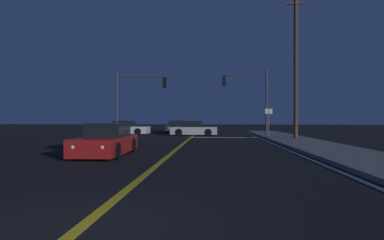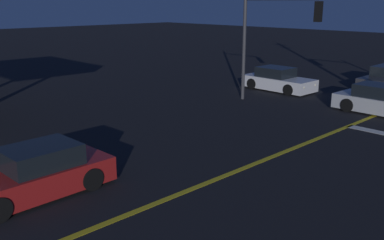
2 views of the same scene
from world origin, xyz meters
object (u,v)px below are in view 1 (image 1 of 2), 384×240
object	(u,v)px
car_following_oncoming_silver	(194,129)
street_sign_corner	(269,118)
utility_pole_right	(296,59)
car_parked_curb_red	(107,141)
traffic_signal_far_left	(135,93)
car_mid_block_charcoal	(176,127)
traffic_signal_near_right	(251,92)
car_lead_oncoming_white	(127,128)

from	to	relation	value
car_following_oncoming_silver	street_sign_corner	bearing A→B (deg)	60.22
car_following_oncoming_silver	utility_pole_right	xyz separation A→B (m)	(7.62, -6.25, 5.16)
car_parked_curb_red	traffic_signal_far_left	bearing A→B (deg)	-82.00
car_mid_block_charcoal	traffic_signal_far_left	xyz separation A→B (m)	(-2.54, -8.60, 3.18)
car_mid_block_charcoal	street_sign_corner	world-z (taller)	street_sign_corner
utility_pole_right	car_parked_curb_red	bearing A→B (deg)	-137.82
car_following_oncoming_silver	traffic_signal_far_left	world-z (taller)	traffic_signal_far_left
car_mid_block_charcoal	car_parked_curb_red	xyz separation A→B (m)	(-0.28, -21.94, -0.00)
traffic_signal_near_right	street_sign_corner	xyz separation A→B (m)	(1.10, -2.80, -2.30)
car_parked_curb_red	traffic_signal_near_right	xyz separation A→B (m)	(7.78, 14.74, 3.33)
traffic_signal_far_left	car_parked_curb_red	bearing A→B (deg)	-80.39
car_lead_oncoming_white	car_following_oncoming_silver	xyz separation A→B (m)	(6.66, -1.17, -0.00)
car_mid_block_charcoal	utility_pole_right	bearing A→B (deg)	127.22
street_sign_corner	traffic_signal_near_right	bearing A→B (deg)	111.50
car_mid_block_charcoal	utility_pole_right	xyz separation A→B (m)	(10.01, -12.62, 5.16)
traffic_signal_near_right	street_sign_corner	size ratio (longest dim) A/B	2.46
car_lead_oncoming_white	car_following_oncoming_silver	bearing A→B (deg)	81.05
traffic_signal_far_left	car_following_oncoming_silver	bearing A→B (deg)	24.37
street_sign_corner	car_lead_oncoming_white	bearing A→B (deg)	159.58
car_parked_curb_red	traffic_signal_far_left	world-z (taller)	traffic_signal_far_left
car_mid_block_charcoal	car_parked_curb_red	world-z (taller)	same
car_lead_oncoming_white	traffic_signal_far_left	bearing A→B (deg)	28.15
car_mid_block_charcoal	car_lead_oncoming_white	bearing A→B (deg)	49.37
traffic_signal_near_right	traffic_signal_far_left	size ratio (longest dim) A/B	1.05
car_parked_curb_red	traffic_signal_far_left	distance (m)	13.90
car_lead_oncoming_white	utility_pole_right	xyz separation A→B (m)	(14.29, -7.42, 5.16)
car_parked_curb_red	utility_pole_right	size ratio (longest dim) A/B	0.38
street_sign_corner	car_parked_curb_red	bearing A→B (deg)	-126.65
traffic_signal_far_left	utility_pole_right	distance (m)	13.32
car_lead_oncoming_white	traffic_signal_near_right	distance (m)	12.41
traffic_signal_far_left	utility_pole_right	size ratio (longest dim) A/B	0.51
car_following_oncoming_silver	traffic_signal_far_left	bearing A→B (deg)	-65.16
car_mid_block_charcoal	street_sign_corner	distance (m)	13.23
utility_pole_right	car_mid_block_charcoal	bearing A→B (deg)	128.41
car_mid_block_charcoal	car_lead_oncoming_white	size ratio (longest dim) A/B	1.07
utility_pole_right	street_sign_corner	size ratio (longest dim) A/B	4.64
traffic_signal_near_right	utility_pole_right	size ratio (longest dim) A/B	0.53
utility_pole_right	traffic_signal_near_right	bearing A→B (deg)	114.78
car_mid_block_charcoal	car_following_oncoming_silver	size ratio (longest dim) A/B	1.06
car_parked_curb_red	traffic_signal_far_left	size ratio (longest dim) A/B	0.76
car_parked_curb_red	traffic_signal_near_right	world-z (taller)	traffic_signal_near_right
utility_pole_right	street_sign_corner	xyz separation A→B (m)	(-1.40, 2.62, -4.13)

